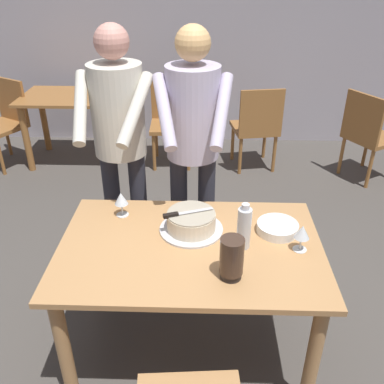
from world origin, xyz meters
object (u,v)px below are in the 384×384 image
plate_stack (277,228)px  background_chair_0 (5,120)px  background_chair_3 (368,133)px  background_chair_2 (172,118)px  water_bottle (244,228)px  main_dining_table (190,264)px  cake_knife (178,214)px  wine_glass_far (121,199)px  background_table (71,110)px  wine_glass_near (302,233)px  background_chair_1 (257,125)px  cake_on_platter (191,222)px  person_standing_beside (119,134)px  hurricane_lamp (232,258)px  person_cutting_cake (193,137)px

plate_stack → background_chair_0: 3.47m
plate_stack → background_chair_3: (1.21, 2.09, -0.28)m
background_chair_2 → water_bottle: bearing=-77.8°
main_dining_table → cake_knife: 0.27m
wine_glass_far → background_chair_0: bearing=127.0°
cake_knife → background_table: bearing=117.7°
wine_glass_near → background_chair_1: bearing=88.9°
wine_glass_near → water_bottle: water_bottle is taller
cake_on_platter → wine_glass_far: size_ratio=2.36×
plate_stack → background_chair_0: background_chair_0 is taller
water_bottle → person_standing_beside: bearing=136.9°
water_bottle → hurricane_lamp: water_bottle is taller
cake_knife → plate_stack: (0.53, 0.02, -0.09)m
background_chair_0 → background_table: bearing=6.1°
wine_glass_far → background_chair_0: 2.81m
person_cutting_cake → background_chair_3: bearing=43.3°
plate_stack → background_chair_2: size_ratio=0.24×
wine_glass_far → wine_glass_near: bearing=-17.2°
main_dining_table → cake_knife: cake_knife is taller
hurricane_lamp → background_chair_1: 2.71m
wine_glass_near → hurricane_lamp: hurricane_lamp is taller
cake_knife → main_dining_table: bearing=-58.4°
plate_stack → background_table: 3.05m
plate_stack → person_cutting_cake: 0.75m
background_chair_1 → water_bottle: bearing=-97.8°
main_dining_table → background_chair_1: 2.49m
wine_glass_far → background_chair_3: background_chair_3 is taller
background_table → background_chair_1: size_ratio=1.11×
cake_on_platter → person_standing_beside: 0.76m
hurricane_lamp → background_chair_2: size_ratio=0.23×
main_dining_table → person_standing_beside: person_standing_beside is taller
wine_glass_far → background_table: (-0.97, 2.30, -0.28)m
hurricane_lamp → person_cutting_cake: (-0.20, 0.88, 0.22)m
cake_on_platter → wine_glass_far: wine_glass_far is taller
plate_stack → main_dining_table: bearing=-163.5°
background_chair_2 → background_chair_3: bearing=-10.6°
cake_on_platter → water_bottle: size_ratio=1.36×
person_cutting_cake → wine_glass_near: bearing=-50.1°
background_table → background_chair_0: background_chair_0 is taller
background_chair_0 → main_dining_table: bearing=-50.4°
cake_on_platter → plate_stack: 0.46m
wine_glass_near → background_chair_3: bearing=63.4°
main_dining_table → background_table: size_ratio=1.34×
background_chair_0 → wine_glass_far: bearing=-53.0°
person_cutting_cake → background_table: 2.41m
cake_knife → hurricane_lamp: hurricane_lamp is taller
hurricane_lamp → background_chair_3: 2.90m
background_chair_2 → background_chair_3: 2.00m
plate_stack → wine_glass_far: size_ratio=1.53×
plate_stack → background_chair_0: size_ratio=0.24×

